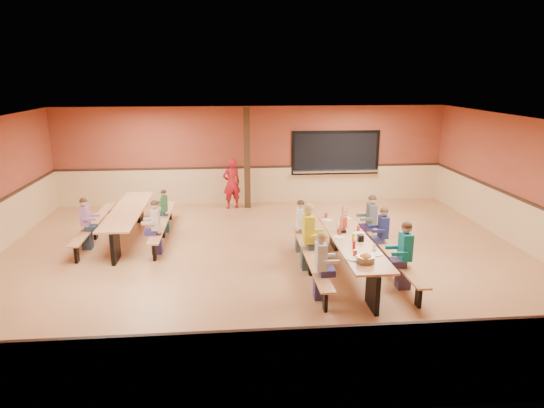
{
  "coord_description": "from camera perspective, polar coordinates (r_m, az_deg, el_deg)",
  "views": [
    {
      "loc": [
        -0.76,
        -9.86,
        3.94
      ],
      "look_at": [
        0.19,
        0.46,
        1.15
      ],
      "focal_mm": 32.0,
      "sensor_mm": 36.0,
      "label": 1
    }
  ],
  "objects": [
    {
      "name": "seated_adult_yellow",
      "position": [
        10.0,
        4.27,
        -3.9
      ],
      "size": [
        0.46,
        0.37,
        1.39
      ],
      "primitive_type": null,
      "color": "yellow",
      "rests_on": "ground"
    },
    {
      "name": "standing_woman",
      "position": [
        14.58,
        -4.78,
        2.43
      ],
      "size": [
        0.65,
        0.53,
        1.53
      ],
      "primitive_type": "imported",
      "rotation": [
        0.0,
        0.0,
        3.49
      ],
      "color": "#A4121B",
      "rests_on": "ground"
    },
    {
      "name": "cafeteria_table_main",
      "position": [
        9.94,
        9.26,
        -5.23
      ],
      "size": [
        1.91,
        3.7,
        0.74
      ],
      "color": "#BF7A4B",
      "rests_on": "ground"
    },
    {
      "name": "condiment_mustard",
      "position": [
        9.67,
        9.54,
        -3.94
      ],
      "size": [
        0.06,
        0.06,
        0.17
      ],
      "primitive_type": "cylinder",
      "color": "yellow",
      "rests_on": "cafeteria_table_main"
    },
    {
      "name": "seated_child_purple_sec",
      "position": [
        11.93,
        -21.07,
        -2.21
      ],
      "size": [
        0.37,
        0.3,
        1.2
      ],
      "primitive_type": null,
      "color": "#975C91",
      "rests_on": "ground"
    },
    {
      "name": "seated_child_green_sec",
      "position": [
        12.66,
        -12.52,
        -0.82
      ],
      "size": [
        0.32,
        0.26,
        1.1
      ],
      "primitive_type": null,
      "color": "#2F6837",
      "rests_on": "ground"
    },
    {
      "name": "seated_child_navy_right",
      "position": [
        10.62,
        12.9,
        -3.63
      ],
      "size": [
        0.37,
        0.3,
        1.21
      ],
      "primitive_type": null,
      "color": "navy",
      "rests_on": "ground"
    },
    {
      "name": "seated_child_char_right",
      "position": [
        11.4,
        11.59,
        -2.13
      ],
      "size": [
        0.39,
        0.32,
        1.26
      ],
      "primitive_type": null,
      "color": "#4C5256",
      "rests_on": "ground"
    },
    {
      "name": "table_paddle",
      "position": [
        10.19,
        8.24,
        -2.58
      ],
      "size": [
        0.16,
        0.16,
        0.56
      ],
      "color": "black",
      "rests_on": "cafeteria_table_main"
    },
    {
      "name": "seated_child_white_left",
      "position": [
        8.75,
        5.75,
        -7.3
      ],
      "size": [
        0.39,
        0.32,
        1.24
      ],
      "primitive_type": null,
      "color": "silver",
      "rests_on": "ground"
    },
    {
      "name": "structural_post",
      "position": [
        14.48,
        -2.96,
        5.35
      ],
      "size": [
        0.18,
        0.18,
        3.0
      ],
      "primitive_type": "cube",
      "color": "#301E10",
      "rests_on": "ground"
    },
    {
      "name": "ground",
      "position": [
        10.64,
        -0.78,
        -6.65
      ],
      "size": [
        12.0,
        12.0,
        0.0
      ],
      "primitive_type": "plane",
      "color": "#A5673E",
      "rests_on": "ground"
    },
    {
      "name": "punch_pitcher",
      "position": [
        10.53,
        8.43,
        -2.16
      ],
      "size": [
        0.16,
        0.16,
        0.22
      ],
      "primitive_type": "cylinder",
      "color": "red",
      "rests_on": "cafeteria_table_main"
    },
    {
      "name": "cafeteria_table_second",
      "position": [
        12.41,
        -16.52,
        -1.54
      ],
      "size": [
        1.91,
        3.7,
        0.74
      ],
      "color": "#BF7A4B",
      "rests_on": "ground"
    },
    {
      "name": "kitchen_pass_through",
      "position": [
        15.39,
        7.48,
        5.78
      ],
      "size": [
        2.78,
        0.28,
        1.38
      ],
      "color": "black",
      "rests_on": "ground"
    },
    {
      "name": "chip_bowl",
      "position": [
        8.68,
        10.97,
        -6.32
      ],
      "size": [
        0.32,
        0.32,
        0.15
      ],
      "primitive_type": null,
      "color": "orange",
      "rests_on": "cafeteria_table_main"
    },
    {
      "name": "seated_child_tan_sec",
      "position": [
        11.17,
        -13.49,
        -2.7
      ],
      "size": [
        0.37,
        0.31,
        1.22
      ],
      "primitive_type": null,
      "color": "#C2AB99",
      "rests_on": "ground"
    },
    {
      "name": "room_envelope",
      "position": [
        10.41,
        -0.79,
        -3.12
      ],
      "size": [
        12.04,
        10.04,
        3.02
      ],
      "color": "brown",
      "rests_on": "ground"
    },
    {
      "name": "condiment_ketchup",
      "position": [
        9.25,
        9.62,
        -4.83
      ],
      "size": [
        0.06,
        0.06,
        0.17
      ],
      "primitive_type": "cylinder",
      "color": "#B2140F",
      "rests_on": "cafeteria_table_main"
    },
    {
      "name": "place_settings",
      "position": [
        9.85,
        9.33,
        -3.76
      ],
      "size": [
        0.65,
        3.3,
        0.11
      ],
      "primitive_type": null,
      "color": "beige",
      "rests_on": "cafeteria_table_main"
    },
    {
      "name": "seated_child_grey_left",
      "position": [
        11.02,
        3.37,
        -2.62
      ],
      "size": [
        0.36,
        0.29,
        1.19
      ],
      "primitive_type": null,
      "color": "silver",
      "rests_on": "ground"
    },
    {
      "name": "napkin_dispenser",
      "position": [
        9.75,
        10.38,
        -3.93
      ],
      "size": [
        0.1,
        0.14,
        0.13
      ],
      "primitive_type": "cube",
      "color": "black",
      "rests_on": "cafeteria_table_main"
    },
    {
      "name": "seated_child_teal_right",
      "position": [
        9.44,
        15.35,
        -5.9
      ],
      "size": [
        0.41,
        0.34,
        1.29
      ],
      "primitive_type": null,
      "color": "#117C86",
      "rests_on": "ground"
    }
  ]
}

